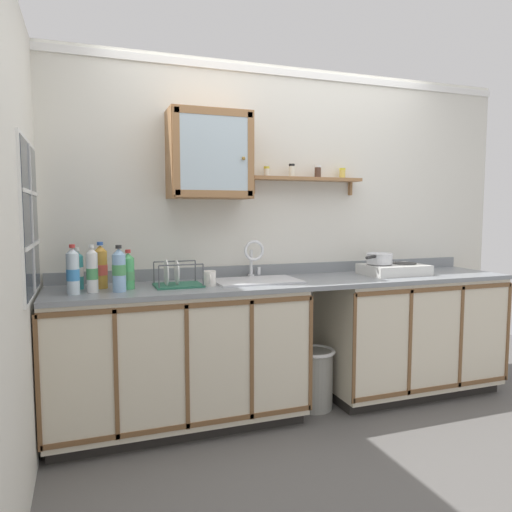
{
  "coord_description": "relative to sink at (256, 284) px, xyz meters",
  "views": [
    {
      "loc": [
        -1.36,
        -2.74,
        1.39
      ],
      "look_at": [
        -0.24,
        0.38,
        1.08
      ],
      "focal_mm": 33.76,
      "sensor_mm": 36.0,
      "label": 1
    }
  ],
  "objects": [
    {
      "name": "floor",
      "position": [
        0.27,
        -0.29,
        -0.9
      ],
      "size": [
        6.27,
        6.27,
        0.0
      ],
      "primitive_type": "plane",
      "color": "#565451",
      "rests_on": "ground"
    },
    {
      "name": "side_wall_left",
      "position": [
        -1.39,
        -0.61,
        0.32
      ],
      "size": [
        0.05,
        3.36,
        2.44
      ],
      "primitive_type": "cube",
      "color": "silver",
      "rests_on": "ground"
    },
    {
      "name": "mug",
      "position": [
        -0.35,
        -0.1,
        0.07
      ],
      "size": [
        0.08,
        0.12,
        0.1
      ],
      "color": "white",
      "rests_on": "countertop"
    },
    {
      "name": "bottle_opaque_white_1",
      "position": [
        -1.05,
        -0.1,
        0.15
      ],
      "size": [
        0.07,
        0.07,
        0.28
      ],
      "color": "white",
      "rests_on": "countertop"
    },
    {
      "name": "wall_cabinet",
      "position": [
        -0.28,
        0.13,
        0.86
      ],
      "size": [
        0.55,
        0.3,
        0.58
      ],
      "color": "#996B42"
    },
    {
      "name": "spice_shelf",
      "position": [
        0.47,
        0.2,
        0.73
      ],
      "size": [
        0.86,
        0.14,
        0.22
      ],
      "color": "#996B42"
    },
    {
      "name": "bottle_soda_green_2",
      "position": [
        -0.84,
        -0.05,
        0.13
      ],
      "size": [
        0.07,
        0.07,
        0.24
      ],
      "color": "#4CB266",
      "rests_on": "countertop"
    },
    {
      "name": "sink",
      "position": [
        0.0,
        0.0,
        0.0
      ],
      "size": [
        0.57,
        0.41,
        0.37
      ],
      "color": "silver",
      "rests_on": "countertop"
    },
    {
      "name": "hot_plate_stove",
      "position": [
        1.09,
        -0.02,
        0.06
      ],
      "size": [
        0.46,
        0.33,
        0.08
      ],
      "color": "silver",
      "rests_on": "countertop"
    },
    {
      "name": "trash_bin",
      "position": [
        0.41,
        -0.08,
        -0.68
      ],
      "size": [
        0.29,
        0.29,
        0.42
      ],
      "color": "gray",
      "rests_on": "ground"
    },
    {
      "name": "saucepan",
      "position": [
        0.97,
        -0.0,
        0.14
      ],
      "size": [
        0.3,
        0.24,
        0.08
      ],
      "color": "silver",
      "rests_on": "hot_plate_stove"
    },
    {
      "name": "lower_cabinet_run",
      "position": [
        -0.55,
        -0.03,
        -0.45
      ],
      "size": [
        1.61,
        0.62,
        0.89
      ],
      "color": "black",
      "rests_on": "ground"
    },
    {
      "name": "dish_rack",
      "position": [
        -0.55,
        -0.04,
        0.06
      ],
      "size": [
        0.29,
        0.24,
        0.17
      ],
      "color": "#26664C",
      "rests_on": "countertop"
    },
    {
      "name": "countertop",
      "position": [
        0.27,
        -0.04,
        0.0
      ],
      "size": [
        3.23,
        0.64,
        0.03
      ],
      "primitive_type": "cube",
      "color": "gray",
      "rests_on": "lower_cabinet_run"
    },
    {
      "name": "bottle_water_clear_0",
      "position": [
        -1.16,
        -0.14,
        0.15
      ],
      "size": [
        0.07,
        0.07,
        0.29
      ],
      "color": "silver",
      "rests_on": "countertop"
    },
    {
      "name": "bottle_juice_amber_3",
      "position": [
        -1.0,
        0.04,
        0.15
      ],
      "size": [
        0.08,
        0.08,
        0.29
      ],
      "color": "gold",
      "rests_on": "countertop"
    },
    {
      "name": "bottle_water_blue_5",
      "position": [
        -0.9,
        -0.13,
        0.15
      ],
      "size": [
        0.08,
        0.08,
        0.28
      ],
      "color": "#8CB7E0",
      "rests_on": "countertop"
    },
    {
      "name": "window",
      "position": [
        -1.36,
        -0.25,
        0.45
      ],
      "size": [
        0.03,
        0.75,
        0.83
      ],
      "color": "#262D38"
    },
    {
      "name": "lower_cabinet_run_right",
      "position": [
        1.23,
        -0.03,
        -0.45
      ],
      "size": [
        1.35,
        0.62,
        0.89
      ],
      "color": "black",
      "rests_on": "ground"
    },
    {
      "name": "backsplash",
      "position": [
        0.27,
        0.26,
        0.06
      ],
      "size": [
        3.23,
        0.02,
        0.08
      ],
      "primitive_type": "cube",
      "color": "gray",
      "rests_on": "countertop"
    },
    {
      "name": "back_wall",
      "position": [
        0.27,
        0.29,
        0.33
      ],
      "size": [
        3.87,
        0.07,
        2.44
      ],
      "color": "silver",
      "rests_on": "ground"
    },
    {
      "name": "bottle_detergent_teal_4",
      "position": [
        -1.13,
        0.05,
        0.13
      ],
      "size": [
        0.07,
        0.07,
        0.25
      ],
      "color": "teal",
      "rests_on": "countertop"
    }
  ]
}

